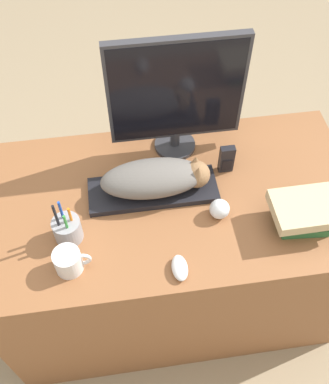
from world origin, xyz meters
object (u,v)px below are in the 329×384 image
at_px(cat, 159,178).
at_px(phone, 227,159).
at_px(monitor, 176,94).
at_px(keyboard, 153,190).
at_px(pen_cup, 67,229).
at_px(computer_mouse, 180,268).
at_px(coffee_mug, 69,261).
at_px(book_stack, 304,213).
at_px(baseball, 220,209).

bearing_deg(cat, phone, 14.55).
bearing_deg(monitor, keyboard, -118.46).
bearing_deg(phone, pen_cup, -159.80).
xyz_separation_m(computer_mouse, phone, (0.24, 0.39, 0.04)).
bearing_deg(keyboard, coffee_mug, -138.62).
xyz_separation_m(cat, coffee_mug, (-0.32, -0.26, -0.04)).
relative_size(coffee_mug, book_stack, 0.54).
bearing_deg(baseball, pen_cup, -178.21).
height_order(pen_cup, phone, pen_cup).
height_order(coffee_mug, baseball, coffee_mug).
bearing_deg(coffee_mug, phone, 29.72).
xyz_separation_m(keyboard, phone, (0.28, 0.07, 0.05)).
height_order(coffee_mug, book_stack, book_stack).
distance_m(keyboard, monitor, 0.35).
distance_m(coffee_mug, pen_cup, 0.12).
height_order(baseball, phone, phone).
relative_size(monitor, pen_cup, 2.54).
bearing_deg(keyboard, cat, 0.00).
xyz_separation_m(keyboard, baseball, (0.21, -0.13, 0.02)).
bearing_deg(baseball, monitor, 106.44).
distance_m(pen_cup, baseball, 0.51).
relative_size(coffee_mug, phone, 1.00).
bearing_deg(keyboard, book_stack, -22.90).
distance_m(phone, book_stack, 0.34).
xyz_separation_m(keyboard, book_stack, (0.48, -0.20, 0.05)).
relative_size(keyboard, cat, 1.19).
xyz_separation_m(cat, baseball, (0.19, -0.13, -0.04)).
xyz_separation_m(coffee_mug, baseball, (0.51, 0.13, -0.01)).
height_order(monitor, coffee_mug, monitor).
relative_size(keyboard, book_stack, 2.10).
relative_size(keyboard, baseball, 6.62).
bearing_deg(phone, baseball, -108.83).
height_order(keyboard, baseball, baseball).
relative_size(monitor, baseball, 6.98).
xyz_separation_m(coffee_mug, phone, (0.58, 0.33, 0.02)).
relative_size(computer_mouse, baseball, 1.33).
bearing_deg(coffee_mug, monitor, 48.88).
bearing_deg(computer_mouse, monitor, 82.58).
bearing_deg(baseball, book_stack, -15.15).
height_order(cat, phone, cat).
distance_m(baseball, phone, 0.21).
bearing_deg(coffee_mug, keyboard, 41.38).
xyz_separation_m(monitor, computer_mouse, (-0.07, -0.53, -0.25)).
height_order(cat, monitor, monitor).
relative_size(computer_mouse, coffee_mug, 0.79).
bearing_deg(cat, coffee_mug, -140.51).
xyz_separation_m(pen_cup, phone, (0.58, 0.21, 0.01)).
height_order(phone, book_stack, phone).
distance_m(coffee_mug, baseball, 0.53).
distance_m(pen_cup, book_stack, 0.78).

